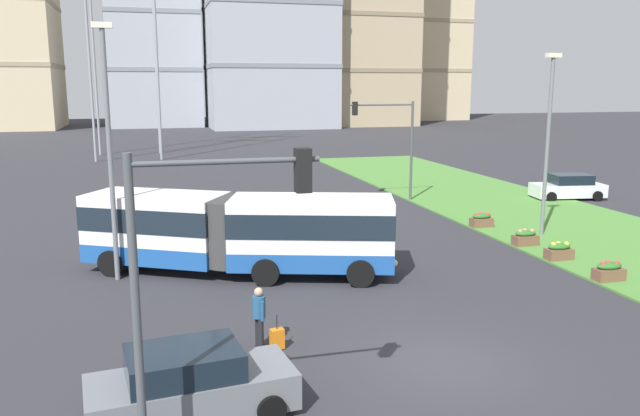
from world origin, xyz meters
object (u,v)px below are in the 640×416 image
Objects in this scene: car_silver_hatch at (174,209)px; traffic_light_far_right at (392,133)px; car_white_van at (568,187)px; flower_planter_4 at (482,220)px; car_grey_wagon at (190,385)px; flower_planter_3 at (525,237)px; apartment_tower_east at (410,25)px; streetlight_median at (548,138)px; pedestrian_crossing at (259,314)px; traffic_light_near_left at (197,258)px; rolling_suitcase at (277,339)px; flower_planter_2 at (559,251)px; articulated_bus at (238,231)px; flower_planter_1 at (609,271)px; streetlight_left at (109,143)px.

car_silver_hatch is 13.90m from traffic_light_far_right.
flower_planter_4 is at bearing -147.52° from car_white_van.
car_white_van and car_grey_wagon have the same top height.
flower_planter_3 is 0.03× the size of apartment_tower_east.
traffic_light_far_right is 0.72× the size of streetlight_median.
streetlight_median reaches higher than flower_planter_4.
streetlight_median reaches higher than pedestrian_crossing.
pedestrian_crossing is 0.29× the size of traffic_light_near_left.
rolling_suitcase is 122.40m from apartment_tower_east.
flower_planter_2 is 112.41m from apartment_tower_east.
articulated_bus is 2.57× the size of car_grey_wagon.
car_white_van is 4.20× the size of flower_planter_2.
flower_planter_1 and flower_planter_3 have the same top height.
car_white_van is 17.92m from flower_planter_1.
streetlight_median is at bearing -109.53° from apartment_tower_east.
articulated_bus is at bearing -177.03° from flower_planter_3.
rolling_suitcase is 13.16m from flower_planter_1.
flower_planter_3 is at bearing -81.86° from traffic_light_far_right.
streetlight_left is (-2.07, 12.74, 0.96)m from traffic_light_near_left.
streetlight_left is 116.81m from apartment_tower_east.
streetlight_left is at bearing 119.89° from rolling_suitcase.
pedestrian_crossing is at bearing -114.84° from apartment_tower_east.
rolling_suitcase is 0.11× the size of streetlight_left.
streetlight_left is (-17.34, 5.06, 4.63)m from flower_planter_1.
pedestrian_crossing reaches higher than car_silver_hatch.
flower_planter_1 is 18.65m from streetlight_left.
rolling_suitcase is 15.19m from flower_planter_3.
streetlight_left is (-4.46, 0.38, 3.40)m from articulated_bus.
streetlight_median is 0.22× the size of apartment_tower_east.
apartment_tower_east is at bearing 69.07° from flower_planter_4.
pedestrian_crossing is at bearing 156.04° from rolling_suitcase.
car_white_van is 11.86m from traffic_light_far_right.
streetlight_median is at bearing 64.52° from flower_planter_2.
traffic_light_near_left is 127.34m from apartment_tower_east.
rolling_suitcase is (-22.31, -17.94, -0.44)m from car_white_van.
flower_planter_1 is 0.18× the size of traffic_light_near_left.
traffic_light_near_left is 0.98× the size of traffic_light_far_right.
streetlight_left reaches higher than car_silver_hatch.
traffic_light_near_left reaches higher than flower_planter_4.
streetlight_left is at bearing -166.52° from flower_planter_4.
car_silver_hatch is 10.69m from streetlight_left.
car_grey_wagon is at bearing -159.60° from flower_planter_1.
articulated_bus is 1.96× the size of traffic_light_near_left.
articulated_bus is at bearing -78.52° from car_silver_hatch.
car_white_van is 0.50× the size of streetlight_left.
traffic_light_near_left reaches higher than flower_planter_1.
pedestrian_crossing is at bearing -120.35° from traffic_light_far_right.
rolling_suitcase is at bearing 64.27° from traffic_light_near_left.
pedestrian_crossing is at bearing 57.36° from car_grey_wagon.
traffic_light_near_left is at bearing -114.66° from apartment_tower_east.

